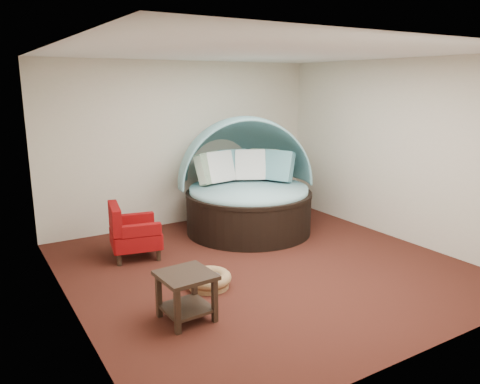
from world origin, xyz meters
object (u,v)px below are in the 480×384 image
canopy_daybed (247,178)px  pet_basket (209,279)px  side_table (186,290)px  red_armchair (132,233)px

canopy_daybed → pet_basket: (-1.64, -1.74, -0.79)m
side_table → pet_basket: bearing=45.7°
pet_basket → red_armchair: red_armchair is taller
red_armchair → side_table: (-0.11, -2.05, -0.03)m
canopy_daybed → side_table: bearing=-115.7°
pet_basket → side_table: side_table is taller
pet_basket → red_armchair: bearing=107.3°
side_table → red_armchair: bearing=87.0°
pet_basket → red_armchair: size_ratio=0.92×
pet_basket → canopy_daybed: bearing=46.7°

